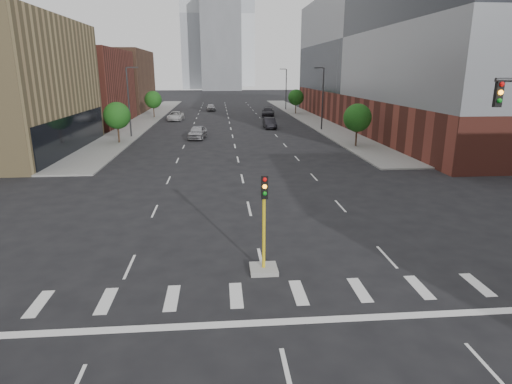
{
  "coord_description": "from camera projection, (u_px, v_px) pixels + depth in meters",
  "views": [
    {
      "loc": [
        -1.82,
        -8.12,
        8.51
      ],
      "look_at": [
        0.01,
        13.05,
        2.5
      ],
      "focal_mm": 30.0,
      "sensor_mm": 36.0,
      "label": 1
    }
  ],
  "objects": [
    {
      "name": "sidewalk_left_far",
      "position": [
        148.0,
        118.0,
        79.93
      ],
      "size": [
        5.0,
        92.0,
        0.15
      ],
      "primitive_type": "cube",
      "color": "gray",
      "rests_on": "ground"
    },
    {
      "name": "car_mid_right",
      "position": [
        270.0,
        123.0,
        66.0
      ],
      "size": [
        1.76,
        4.83,
        1.58
      ],
      "primitive_type": "imported",
      "rotation": [
        0.0,
        0.0,
        0.02
      ],
      "color": "black",
      "rests_on": "ground"
    },
    {
      "name": "tower_right",
      "position": [
        237.0,
        15.0,
        249.45
      ],
      "size": [
        20.0,
        20.0,
        80.0
      ],
      "primitive_type": "cube",
      "color": "#B2B7BC",
      "rests_on": "ground"
    },
    {
      "name": "tower_left",
      "position": [
        204.0,
        16.0,
        210.97
      ],
      "size": [
        22.0,
        22.0,
        70.0
      ],
      "primitive_type": "cube",
      "color": "#B2B7BC",
      "rests_on": "ground"
    },
    {
      "name": "building_left_far_b",
      "position": [
        101.0,
        81.0,
        94.4
      ],
      "size": [
        20.0,
        24.0,
        13.0
      ],
      "primitive_type": "cube",
      "color": "brown",
      "rests_on": "ground"
    },
    {
      "name": "building_left_far_a",
      "position": [
        60.0,
        87.0,
        69.61
      ],
      "size": [
        20.0,
        22.0,
        12.0
      ],
      "primitive_type": "cube",
      "color": "brown",
      "rests_on": "ground"
    },
    {
      "name": "tree_left_near",
      "position": [
        117.0,
        116.0,
        51.31
      ],
      "size": [
        3.2,
        3.2,
        4.85
      ],
      "color": "#382619",
      "rests_on": "ground"
    },
    {
      "name": "tree_right_far",
      "position": [
        296.0,
        97.0,
        87.18
      ],
      "size": [
        3.2,
        3.2,
        4.85
      ],
      "color": "#382619",
      "rests_on": "ground"
    },
    {
      "name": "car_near_left",
      "position": [
        197.0,
        132.0,
        55.81
      ],
      "size": [
        2.64,
        5.24,
        1.71
      ],
      "primitive_type": "imported",
      "rotation": [
        0.0,
        0.0,
        -0.13
      ],
      "color": "#9E9EA2",
      "rests_on": "ground"
    },
    {
      "name": "tree_right_near",
      "position": [
        357.0,
        118.0,
        48.84
      ],
      "size": [
        3.2,
        3.2,
        4.85
      ],
      "color": "#382619",
      "rests_on": "ground"
    },
    {
      "name": "streetlight_left",
      "position": [
        129.0,
        99.0,
        55.71
      ],
      "size": [
        1.6,
        0.22,
        9.07
      ],
      "color": "#2D2D30",
      "rests_on": "ground"
    },
    {
      "name": "car_far_left",
      "position": [
        176.0,
        116.0,
        76.78
      ],
      "size": [
        2.8,
        5.65,
        1.54
      ],
      "primitive_type": "imported",
      "rotation": [
        0.0,
        0.0,
        -0.04
      ],
      "color": "silver",
      "rests_on": "ground"
    },
    {
      "name": "tree_left_far",
      "position": [
        153.0,
        100.0,
        80.07
      ],
      "size": [
        3.2,
        3.2,
        4.85
      ],
      "color": "#382619",
      "rests_on": "ground"
    },
    {
      "name": "tower_mid",
      "position": [
        221.0,
        41.0,
        196.0
      ],
      "size": [
        18.0,
        18.0,
        44.0
      ],
      "primitive_type": "cube",
      "color": "slate",
      "rests_on": "ground"
    },
    {
      "name": "streetlight_right_a",
      "position": [
        322.0,
        96.0,
        62.73
      ],
      "size": [
        1.6,
        0.22,
        9.07
      ],
      "color": "#2D2D30",
      "rests_on": "ground"
    },
    {
      "name": "median_traffic_signal",
      "position": [
        264.0,
        251.0,
        18.58
      ],
      "size": [
        1.2,
        1.2,
        4.4
      ],
      "color": "#999993",
      "rests_on": "ground"
    },
    {
      "name": "car_deep_right",
      "position": [
        268.0,
        112.0,
        83.61
      ],
      "size": [
        3.13,
        6.02,
        1.67
      ],
      "primitive_type": "imported",
      "rotation": [
        0.0,
        0.0,
        -0.14
      ],
      "color": "black",
      "rests_on": "ground"
    },
    {
      "name": "streetlight_right_b",
      "position": [
        286.0,
        87.0,
        96.28
      ],
      "size": [
        1.6,
        0.22,
        9.07
      ],
      "color": "#2D2D30",
      "rests_on": "ground"
    },
    {
      "name": "car_distant",
      "position": [
        211.0,
        107.0,
        95.42
      ],
      "size": [
        2.25,
        4.73,
        1.56
      ],
      "primitive_type": "imported",
      "rotation": [
        0.0,
        0.0,
        0.09
      ],
      "color": "#A4A5A9",
      "rests_on": "ground"
    },
    {
      "name": "building_right_main",
      "position": [
        417.0,
        55.0,
        67.23
      ],
      "size": [
        24.0,
        70.0,
        22.0
      ],
      "color": "brown",
      "rests_on": "ground"
    },
    {
      "name": "sidewalk_right_far",
      "position": [
        306.0,
        117.0,
        82.42
      ],
      "size": [
        5.0,
        92.0,
        0.15
      ],
      "primitive_type": "cube",
      "color": "gray",
      "rests_on": "ground"
    }
  ]
}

